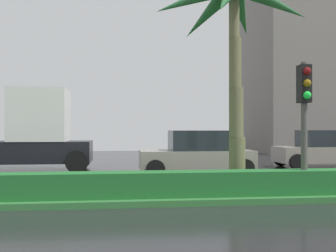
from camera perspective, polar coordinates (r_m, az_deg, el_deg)
name	(u,v)px	position (r m, az deg, el deg)	size (l,w,h in m)	color
ground_plane	(73,192)	(12.45, -13.09, -8.86)	(90.00, 42.00, 0.10)	black
median_strip	(69,193)	(11.45, -13.62, -8.97)	(85.50, 4.00, 0.15)	#2D6B33
median_hedge	(62,186)	(10.02, -14.55, -8.04)	(76.50, 0.70, 0.60)	#1E6028
palm_tree_centre_left	(234,14)	(12.04, 9.19, 15.14)	(4.63, 4.31, 6.13)	#676543
traffic_signal_median_right	(304,103)	(10.91, 18.43, 3.05)	(0.28, 0.43, 3.32)	#4C4C47
box_truck_lead	(16,134)	(18.49, -20.32, -1.10)	(6.40, 2.64, 3.46)	black
car_in_traffic_second	(197,154)	(15.81, 4.10, -3.87)	(4.30, 2.02, 1.72)	gray
car_in_traffic_third	(323,149)	(20.36, 20.79, -3.06)	(4.30, 2.02, 1.72)	gray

